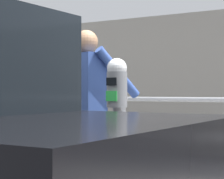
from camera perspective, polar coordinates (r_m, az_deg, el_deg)
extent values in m
cylinder|color=slate|center=(4.01, 0.64, -9.53)|extent=(0.07, 0.07, 1.01)
cylinder|color=slate|center=(3.96, 0.64, 0.00)|extent=(0.19, 0.19, 0.32)
sphere|color=silver|center=(3.97, 0.64, 2.77)|extent=(0.18, 0.18, 0.18)
cube|color=black|center=(3.88, -0.07, 1.04)|extent=(0.10, 0.01, 0.07)
cube|color=green|center=(3.88, -0.07, -0.85)|extent=(0.11, 0.01, 0.09)
cylinder|color=#1E233F|center=(4.55, -4.01, -9.28)|extent=(0.15, 0.15, 0.87)
cylinder|color=#1E233F|center=(4.38, -2.70, -9.64)|extent=(0.15, 0.15, 0.87)
cube|color=#2D478C|center=(4.40, -3.37, 0.41)|extent=(0.51, 0.39, 0.66)
sphere|color=#936B4C|center=(4.43, -3.36, 6.19)|extent=(0.24, 0.24, 0.24)
cylinder|color=#2D478C|center=(4.64, -5.05, 0.60)|extent=(0.09, 0.09, 0.62)
cylinder|color=#2D478C|center=(4.28, 0.75, 2.18)|extent=(0.30, 0.49, 0.50)
cylinder|color=gray|center=(5.65, 11.14, -1.29)|extent=(24.00, 0.06, 0.06)
cylinder|color=gray|center=(5.68, 11.14, -6.05)|extent=(24.00, 0.05, 0.05)
cylinder|color=gray|center=(7.46, -13.28, -5.06)|extent=(0.06, 0.06, 1.05)
cylinder|color=gray|center=(6.14, 1.48, -6.11)|extent=(0.06, 0.06, 1.05)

